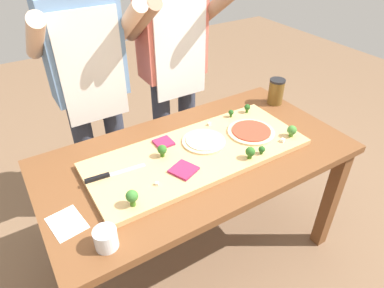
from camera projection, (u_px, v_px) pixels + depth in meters
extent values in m
plane|color=brown|center=(196.00, 250.00, 2.15)|extent=(8.00, 8.00, 0.00)
cube|color=brown|center=(331.00, 200.00, 2.00)|extent=(0.07, 0.07, 0.73)
cube|color=brown|center=(53.00, 221.00, 1.87)|extent=(0.07, 0.07, 0.73)
cube|color=brown|center=(253.00, 142.00, 2.49)|extent=(0.07, 0.07, 0.73)
cube|color=brown|center=(197.00, 156.00, 1.71)|extent=(1.56, 0.82, 0.04)
cube|color=tan|center=(198.00, 153.00, 1.68)|extent=(1.10, 0.45, 0.03)
cube|color=#B7BABF|center=(128.00, 170.00, 1.55)|extent=(0.17, 0.04, 0.00)
cube|color=black|center=(97.00, 178.00, 1.50)|extent=(0.11, 0.03, 0.02)
cylinder|color=beige|center=(251.00, 132.00, 1.80)|extent=(0.25, 0.25, 0.01)
cylinder|color=#BC3D28|center=(251.00, 131.00, 1.80)|extent=(0.21, 0.21, 0.01)
cylinder|color=beige|center=(204.00, 141.00, 1.73)|extent=(0.22, 0.22, 0.01)
cylinder|color=beige|center=(204.00, 140.00, 1.73)|extent=(0.18, 0.18, 0.01)
cube|color=#9E234C|center=(184.00, 170.00, 1.54)|extent=(0.14, 0.14, 0.01)
cube|color=#9E234C|center=(164.00, 142.00, 1.72)|extent=(0.09, 0.09, 0.01)
cylinder|color=#2C5915|center=(247.00, 111.00, 1.98)|extent=(0.02, 0.02, 0.02)
sphere|color=#23561E|center=(247.00, 107.00, 1.96)|extent=(0.03, 0.03, 0.03)
cylinder|color=#2C5915|center=(261.00, 152.00, 1.65)|extent=(0.01, 0.01, 0.02)
sphere|color=#23561E|center=(262.00, 149.00, 1.64)|extent=(0.03, 0.03, 0.03)
cylinder|color=#487A23|center=(291.00, 135.00, 1.77)|extent=(0.02, 0.02, 0.02)
sphere|color=#427F33|center=(292.00, 130.00, 1.76)|extent=(0.05, 0.05, 0.05)
cylinder|color=#366618|center=(162.00, 154.00, 1.63)|extent=(0.02, 0.02, 0.03)
sphere|color=#2D6623|center=(162.00, 149.00, 1.61)|extent=(0.05, 0.05, 0.05)
cylinder|color=#366618|center=(250.00, 156.00, 1.62)|extent=(0.02, 0.02, 0.02)
sphere|color=#2D6623|center=(250.00, 152.00, 1.60)|extent=(0.05, 0.05, 0.05)
cylinder|color=#3F7220|center=(133.00, 202.00, 1.36)|extent=(0.02, 0.02, 0.03)
sphere|color=#38752D|center=(132.00, 196.00, 1.34)|extent=(0.05, 0.05, 0.05)
cylinder|color=#2C5915|center=(231.00, 115.00, 1.94)|extent=(0.01, 0.01, 0.02)
sphere|color=#23561E|center=(231.00, 112.00, 1.92)|extent=(0.03, 0.03, 0.03)
cube|color=silver|center=(209.00, 124.00, 1.86)|extent=(0.02, 0.02, 0.02)
cube|color=white|center=(157.00, 184.00, 1.47)|extent=(0.02, 0.02, 0.01)
cube|color=white|center=(283.00, 140.00, 1.73)|extent=(0.02, 0.02, 0.02)
cylinder|color=white|center=(106.00, 239.00, 1.22)|extent=(0.09, 0.09, 0.08)
cylinder|color=white|center=(107.00, 241.00, 1.23)|extent=(0.08, 0.08, 0.04)
cylinder|color=brown|center=(276.00, 92.00, 2.09)|extent=(0.09, 0.09, 0.15)
cylinder|color=black|center=(278.00, 81.00, 2.04)|extent=(0.10, 0.10, 0.01)
cube|color=white|center=(67.00, 223.00, 1.33)|extent=(0.14, 0.17, 0.00)
cylinder|color=#333847|center=(89.00, 161.00, 2.17)|extent=(0.12, 0.12, 0.90)
cylinder|color=#333847|center=(118.00, 151.00, 2.25)|extent=(0.12, 0.12, 0.90)
cube|color=#6689B2|center=(83.00, 48.00, 1.79)|extent=(0.40, 0.20, 0.55)
cube|color=silver|center=(92.00, 69.00, 1.76)|extent=(0.34, 0.01, 0.60)
cylinder|color=#DBB293|center=(35.00, 37.00, 1.55)|extent=(0.08, 0.39, 0.31)
cylinder|color=#DBB293|center=(128.00, 22.00, 1.75)|extent=(0.08, 0.39, 0.31)
cylinder|color=#333847|center=(163.00, 136.00, 2.40)|extent=(0.12, 0.12, 0.90)
cylinder|color=#333847|center=(187.00, 128.00, 2.48)|extent=(0.12, 0.12, 0.90)
cube|color=#DB6B5B|center=(172.00, 31.00, 2.02)|extent=(0.40, 0.20, 0.55)
cube|color=white|center=(181.00, 50.00, 1.99)|extent=(0.34, 0.01, 0.60)
cylinder|color=#997056|center=(142.00, 20.00, 1.78)|extent=(0.08, 0.39, 0.31)
cylinder|color=#997056|center=(213.00, 8.00, 1.98)|extent=(0.08, 0.39, 0.31)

